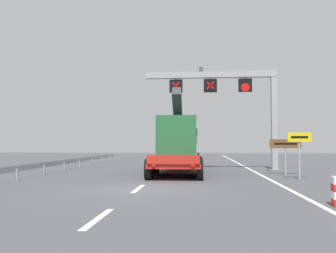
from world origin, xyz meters
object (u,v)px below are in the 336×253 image
heavy_haul_truck_red (180,142)px  exit_sign_yellow (299,145)px  overhead_lane_gantry (231,92)px  tourist_info_sign_brown (285,147)px

heavy_haul_truck_red → exit_sign_yellow: bearing=-44.7°
overhead_lane_gantry → exit_sign_yellow: (3.01, -6.30, -3.71)m
overhead_lane_gantry → tourist_info_sign_brown: size_ratio=4.44×
exit_sign_yellow → tourist_info_sign_brown: size_ratio=1.15×
overhead_lane_gantry → tourist_info_sign_brown: bearing=-49.5°
overhead_lane_gantry → tourist_info_sign_brown: 5.97m
overhead_lane_gantry → heavy_haul_truck_red: bearing=175.2°
tourist_info_sign_brown → exit_sign_yellow: bearing=-88.8°
heavy_haul_truck_red → tourist_info_sign_brown: 7.62m
exit_sign_yellow → tourist_info_sign_brown: 2.85m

